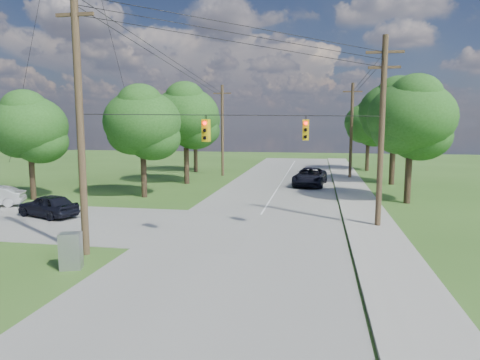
% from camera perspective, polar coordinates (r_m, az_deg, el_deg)
% --- Properties ---
extents(ground, '(140.00, 140.00, 0.00)m').
position_cam_1_polar(ground, '(18.40, -7.72, -10.91)').
color(ground, '#2F541C').
rests_on(ground, ground).
extents(main_road, '(10.00, 100.00, 0.03)m').
position_cam_1_polar(main_road, '(22.60, 1.12, -7.29)').
color(main_road, gray).
rests_on(main_road, ground).
extents(sidewalk_east, '(2.60, 100.00, 0.12)m').
position_cam_1_polar(sidewalk_east, '(22.55, 18.33, -7.60)').
color(sidewalk_east, gray).
rests_on(sidewalk_east, ground).
extents(pole_sw, '(2.00, 0.32, 12.00)m').
position_cam_1_polar(pole_sw, '(19.75, -20.61, 8.30)').
color(pole_sw, '#4E3B28').
rests_on(pole_sw, ground).
extents(pole_ne, '(2.00, 0.32, 10.50)m').
position_cam_1_polar(pole_ne, '(24.81, 18.36, 6.39)').
color(pole_ne, '#4E3B28').
rests_on(pole_ne, ground).
extents(pole_north_e, '(2.00, 0.32, 10.00)m').
position_cam_1_polar(pole_north_e, '(46.70, 14.63, 6.47)').
color(pole_north_e, '#4E3B28').
rests_on(pole_north_e, ground).
extents(pole_north_w, '(2.00, 0.32, 10.00)m').
position_cam_1_polar(pole_north_w, '(47.74, -2.36, 6.72)').
color(pole_north_w, '#4E3B28').
rests_on(pole_north_w, ground).
extents(power_lines, '(13.93, 29.62, 4.93)m').
position_cam_1_polar(power_lines, '(28.59, 2.33, 14.27)').
color(power_lines, black).
rests_on(power_lines, ground).
extents(traffic_signals, '(4.91, 3.27, 1.05)m').
position_cam_1_polar(traffic_signals, '(21.21, 2.40, 6.71)').
color(traffic_signals, '#E1BB0D').
rests_on(traffic_signals, ground).
extents(radio_mast, '(0.70, 0.70, 45.00)m').
position_cam_1_polar(radio_mast, '(74.83, -21.37, 19.93)').
color(radio_mast, gray).
rests_on(radio_mast, ground).
extents(tree_w_near, '(6.00, 6.00, 8.40)m').
position_cam_1_polar(tree_w_near, '(34.33, -12.90, 7.55)').
color(tree_w_near, '#3D2F1E').
rests_on(tree_w_near, ground).
extents(tree_w_mid, '(6.40, 6.40, 9.22)m').
position_cam_1_polar(tree_w_mid, '(41.50, -7.25, 8.55)').
color(tree_w_mid, '#3D2F1E').
rests_on(tree_w_mid, ground).
extents(tree_w_far, '(6.00, 6.00, 8.73)m').
position_cam_1_polar(tree_w_far, '(51.65, -6.00, 7.99)').
color(tree_w_far, '#3D2F1E').
rests_on(tree_w_far, ground).
extents(tree_e_near, '(6.20, 6.20, 8.81)m').
position_cam_1_polar(tree_e_near, '(33.22, 21.86, 7.78)').
color(tree_e_near, '#3D2F1E').
rests_on(tree_e_near, ground).
extents(tree_e_mid, '(6.60, 6.60, 9.64)m').
position_cam_1_polar(tree_e_mid, '(43.16, 19.92, 8.56)').
color(tree_e_mid, '#3D2F1E').
rests_on(tree_e_mid, ground).
extents(tree_e_far, '(5.80, 5.80, 8.32)m').
position_cam_1_polar(tree_e_far, '(54.90, 16.78, 7.35)').
color(tree_e_far, '#3D2F1E').
rests_on(tree_e_far, ground).
extents(tree_cross_n, '(5.60, 5.60, 7.91)m').
position_cam_1_polar(tree_cross_n, '(36.15, -26.30, 6.44)').
color(tree_cross_n, '#3D2F1E').
rests_on(tree_cross_n, ground).
extents(car_cross_dark, '(4.55, 2.99, 1.44)m').
position_cam_1_polar(car_cross_dark, '(29.16, -24.21, -3.10)').
color(car_cross_dark, black).
rests_on(car_cross_dark, cross_road).
extents(car_main_north, '(3.37, 6.19, 1.65)m').
position_cam_1_polar(car_main_north, '(40.55, 9.31, 0.43)').
color(car_main_north, black).
rests_on(car_main_north, main_road).
extents(control_cabinet, '(0.96, 0.81, 1.48)m').
position_cam_1_polar(control_cabinet, '(18.61, -21.63, -8.79)').
color(control_cabinet, gray).
rests_on(control_cabinet, ground).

